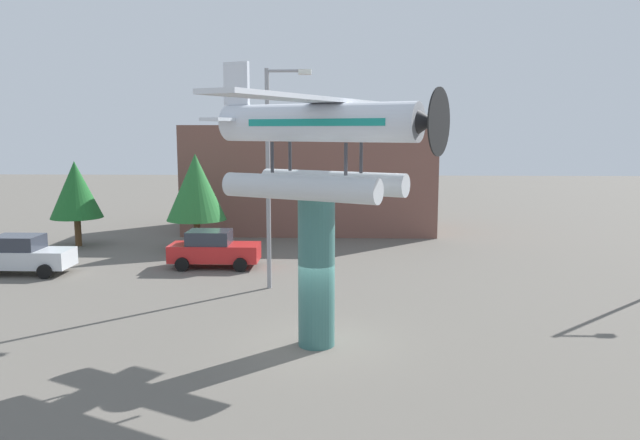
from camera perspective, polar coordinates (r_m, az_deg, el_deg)
ground_plane at (r=19.01m, az=-0.33°, el=-11.52°), size 140.00×140.00×0.00m
display_pedestal at (r=18.36m, az=-0.34°, el=-4.87°), size 1.10×1.10×4.53m
floatplane_monument at (r=17.81m, az=0.02°, el=7.50°), size 7.13×9.80×4.00m
car_near_silver at (r=30.83m, az=-25.91°, el=-2.92°), size 4.20×2.02×1.76m
car_mid_red at (r=29.50m, az=-9.87°, el=-2.67°), size 4.20×2.02×1.76m
streetlight_primary at (r=24.75m, az=-4.45°, el=5.14°), size 1.84×0.28×8.86m
storefront_building at (r=40.03m, az=-0.90°, el=3.95°), size 15.56×6.94×6.75m
tree_west at (r=36.72m, az=-21.77°, el=2.61°), size 2.85×2.85×4.76m
tree_east at (r=33.62m, az=-11.46°, el=3.00°), size 3.20×3.20×5.21m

